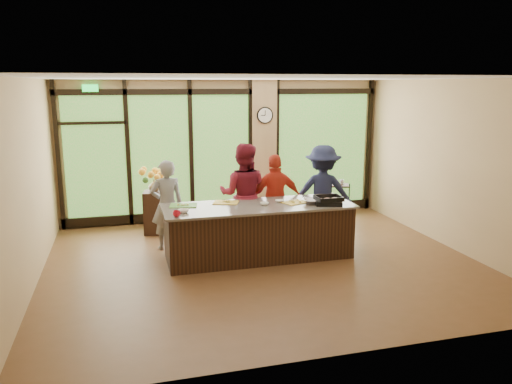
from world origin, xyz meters
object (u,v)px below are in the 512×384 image
island_base (259,232)px  cook_right (322,193)px  bar_cart (332,197)px  flower_stand (155,212)px  roasting_pan (329,202)px  cook_left (167,205)px

island_base → cook_right: (1.45, 0.71, 0.46)m
bar_cart → island_base: bearing=-117.8°
cook_right → bar_cart: cook_right is taller
cook_right → bar_cart: (0.64, 0.99, -0.35)m
island_base → bar_cart: size_ratio=3.36×
cook_right → flower_stand: 3.30m
cook_right → island_base: bearing=45.8°
cook_right → roasting_pan: cook_right is taller
island_base → cook_left: bearing=149.1°
cook_left → roasting_pan: 2.84m
cook_right → flower_stand: size_ratio=2.12×
roasting_pan → cook_right: bearing=90.4°
roasting_pan → cook_left: bearing=173.4°
island_base → roasting_pan: roasting_pan is taller
cook_right → cook_left: bearing=16.6°
flower_stand → bar_cart: 3.70m
cook_right → flower_stand: cook_right is taller
island_base → cook_left: 1.73m
flower_stand → bar_cart: (3.69, -0.19, 0.13)m
roasting_pan → flower_stand: roasting_pan is taller
cook_left → cook_right: size_ratio=0.90×
cook_left → cook_right: cook_right is taller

